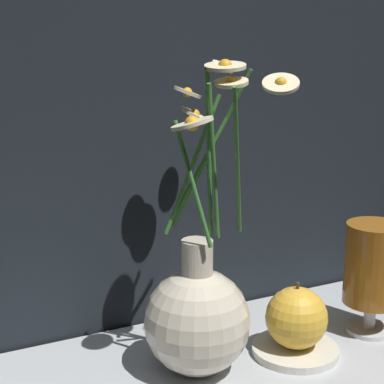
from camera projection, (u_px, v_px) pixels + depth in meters
The scene contains 6 objects.
ground_plane at pixel (189, 383), 0.77m from camera, with size 6.00×6.00×0.00m, color black.
shelf at pixel (189, 379), 0.77m from camera, with size 0.76×0.31×0.01m.
vase_with_flowers at pixel (198, 312), 0.76m from camera, with size 0.16×0.17×0.37m.
tea_glass at pixel (373, 267), 0.86m from camera, with size 0.08×0.08×0.15m.
saucer_plate at pixel (295, 350), 0.82m from camera, with size 0.11×0.11×0.01m.
orange_fruit at pixel (296, 318), 0.81m from camera, with size 0.08×0.08×0.09m.
Camera 1 is at (-0.31, -0.62, 0.41)m, focal length 60.00 mm.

